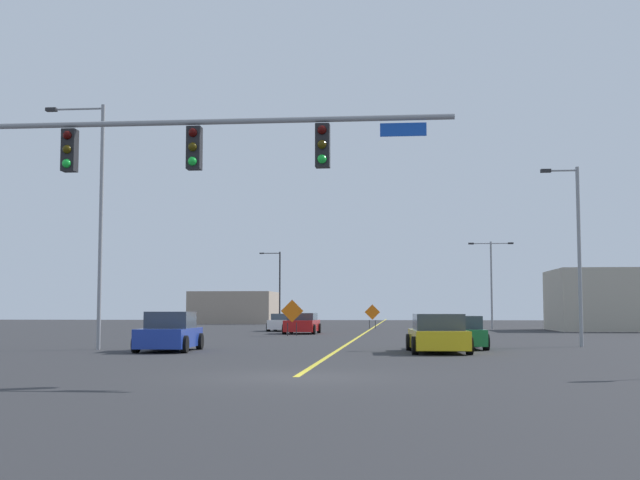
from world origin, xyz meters
TOP-DOWN VIEW (x-y plane):
  - ground at (0.00, 0.00)m, footprint 208.52×208.52m
  - road_centre_stripe at (0.00, 57.92)m, footprint 0.16×115.84m
  - traffic_signal_assembly at (-4.16, -0.02)m, footprint 12.65×0.44m
  - street_lamp_mid_right at (9.85, 50.61)m, footprint 3.66×0.24m
  - street_lamp_near_right at (9.97, 17.12)m, footprint 1.64×0.24m
  - street_lamp_near_left at (-9.65, 12.74)m, footprint 2.48×0.24m
  - street_lamp_mid_left at (-10.63, 69.29)m, footprint 2.27×0.24m
  - construction_sign_left_lane at (-4.04, 30.32)m, footprint 1.35×0.17m
  - construction_sign_median_far at (0.06, 50.15)m, footprint 1.27×0.10m
  - car_blue_approaching at (-6.34, 11.81)m, footprint 2.16×4.12m
  - car_green_passing at (4.74, 14.86)m, footprint 2.25×4.18m
  - car_white_near at (-6.12, 41.58)m, footprint 2.03×4.26m
  - car_red_distant at (-3.99, 35.06)m, footprint 2.15×4.37m
  - car_yellow_mid at (3.80, 11.57)m, footprint 2.33×4.42m
  - roadside_building_west at (-16.07, 73.33)m, footprint 8.97×8.52m
  - roadside_building_east at (18.17, 44.98)m, footprint 8.85×8.41m

SIDE VIEW (x-z plane):
  - ground at x=0.00m, z-range 0.00..0.00m
  - road_centre_stripe at x=0.00m, z-range 0.00..0.01m
  - car_white_near at x=-6.12m, z-range -0.02..1.25m
  - car_green_passing at x=4.74m, z-range -0.03..1.29m
  - car_red_distant at x=-3.99m, z-range -0.02..1.33m
  - car_yellow_mid at x=3.80m, z-range -0.05..1.37m
  - car_blue_approaching at x=-6.34m, z-range -0.07..1.43m
  - construction_sign_median_far at x=0.06m, z-range 0.26..2.25m
  - construction_sign_left_lane at x=-4.04m, z-range 0.30..2.46m
  - roadside_building_west at x=-16.07m, z-range 0.00..3.51m
  - roadside_building_east at x=18.17m, z-range 0.00..4.53m
  - street_lamp_near_right at x=9.97m, z-range 0.39..8.12m
  - street_lamp_mid_left at x=-10.63m, z-range 0.45..8.16m
  - street_lamp_mid_right at x=9.85m, z-range 0.74..7.89m
  - traffic_signal_assembly at x=-4.16m, z-range 1.78..8.34m
  - street_lamp_near_left at x=-9.65m, z-range 0.49..10.34m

